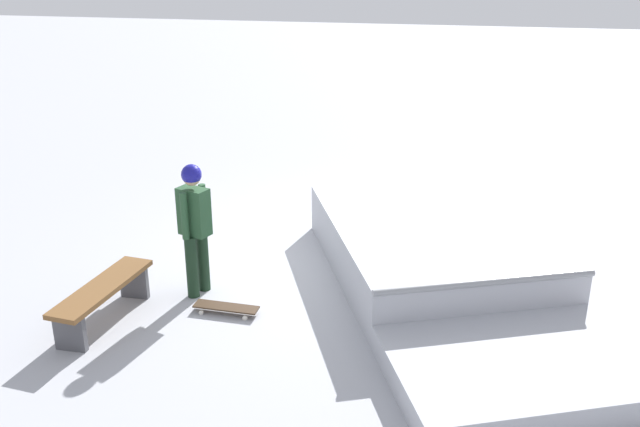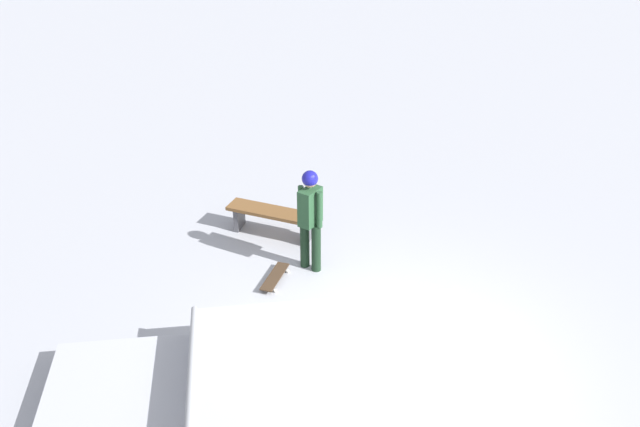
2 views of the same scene
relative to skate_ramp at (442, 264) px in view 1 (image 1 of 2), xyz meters
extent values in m
plane|color=#A8AAB2|center=(-0.72, -1.39, -0.32)|extent=(60.00, 60.00, 0.00)
cube|color=#B0B3BB|center=(-0.44, -0.18, 0.03)|extent=(4.32, 3.79, 0.70)
cube|color=#B0B3BB|center=(2.05, 0.85, -0.17)|extent=(2.66, 3.09, 0.30)
cylinder|color=gray|center=(1.22, 0.51, 0.38)|extent=(1.07, 2.43, 0.08)
cylinder|color=black|center=(0.92, -3.08, 0.09)|extent=(0.15, 0.15, 0.82)
cylinder|color=black|center=(0.71, -3.00, 0.09)|extent=(0.15, 0.15, 0.82)
cube|color=#264C2D|center=(0.81, -3.04, 0.80)|extent=(0.33, 0.43, 0.60)
cylinder|color=#264C2D|center=(0.98, -3.10, 0.80)|extent=(0.09, 0.09, 0.60)
cylinder|color=#264C2D|center=(0.65, -2.98, 0.80)|extent=(0.09, 0.09, 0.60)
sphere|color=tan|center=(0.81, -3.04, 1.25)|extent=(0.22, 0.22, 0.22)
sphere|color=navy|center=(0.81, -3.04, 1.28)|extent=(0.25, 0.25, 0.25)
cube|color=#3F2D1E|center=(1.25, -2.53, -0.23)|extent=(0.23, 0.81, 0.02)
cylinder|color=silver|center=(1.35, -2.81, -0.29)|extent=(0.03, 0.06, 0.06)
cylinder|color=silver|center=(1.12, -2.81, -0.29)|extent=(0.03, 0.06, 0.06)
cylinder|color=silver|center=(1.38, -2.26, -0.29)|extent=(0.03, 0.06, 0.06)
cylinder|color=silver|center=(1.15, -2.25, -0.29)|extent=(0.03, 0.06, 0.06)
cube|color=brown|center=(1.73, -3.87, 0.13)|extent=(1.63, 0.58, 0.06)
cube|color=#4C4C51|center=(2.38, -3.94, -0.11)|extent=(0.08, 0.36, 0.42)
cube|color=#4C4C51|center=(1.09, -3.79, -0.11)|extent=(0.08, 0.36, 0.42)
camera|label=1|loc=(8.44, 0.10, 3.93)|focal=39.63mm
camera|label=2|loc=(-1.80, 5.90, 5.87)|focal=38.81mm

